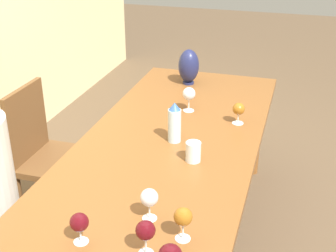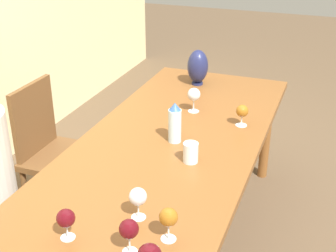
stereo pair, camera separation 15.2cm
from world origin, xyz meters
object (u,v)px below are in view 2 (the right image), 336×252
Objects in this scene: vase at (198,67)px; wine_glass_3 at (138,197)px; wine_glass_5 at (129,230)px; wine_glass_6 at (66,219)px; water_bottle at (175,123)px; chair_far at (55,149)px; wine_glass_0 at (193,95)px; wine_glass_2 at (242,111)px; water_tumbler at (191,152)px; wine_glass_1 at (168,218)px.

wine_glass_3 is (-1.55, -0.24, -0.03)m from vase.
wine_glass_5 reaches higher than wine_glass_6.
wine_glass_3 is 0.21m from wine_glass_5.
water_bottle is 0.25× the size of chair_far.
wine_glass_0 reaches higher than wine_glass_2.
water_bottle is at bearing 137.55° from wine_glass_2.
chair_far is at bearing 45.26° from wine_glass_5.
wine_glass_5 is (-0.70, 0.00, 0.05)m from water_tumbler.
wine_glass_5 is 1.43m from chair_far.
wine_glass_5 reaches higher than water_tumbler.
wine_glass_2 is at bearing -18.32° from wine_glass_6.
water_tumbler is 0.67× the size of wine_glass_0.
water_bottle is at bearing -7.04° from wine_glass_6.
vase is at bearing -41.73° from chair_far.
wine_glass_6 is at bearing -143.49° from chair_far.
vase is at bearing 15.59° from water_tumbler.
chair_far reaches higher than wine_glass_2.
wine_glass_6 is at bearing 160.26° from water_tumbler.
vase is at bearing 8.66° from wine_glass_3.
wine_glass_2 is (-0.09, -0.32, -0.02)m from wine_glass_0.
water_bottle reaches higher than chair_far.
water_tumbler is 1.09m from vase.
wine_glass_0 is (0.41, 0.03, 0.00)m from water_bottle.
wine_glass_5 is (-0.12, 0.11, 0.00)m from wine_glass_1.
water_bottle is at bearing -170.50° from vase.
wine_glass_0 is 1.30m from wine_glass_6.
wine_glass_0 is 1.07× the size of wine_glass_5.
wine_glass_5 reaches higher than wine_glass_1.
wine_glass_5 is at bearing -172.28° from wine_glass_0.
wine_glass_2 is 0.14× the size of chair_far.
chair_far is at bearing 83.69° from water_bottle.
vase is 1.95× the size of wine_glass_2.
water_bottle is at bearing 18.18° from wine_glass_1.
wine_glass_2 is at bearing -42.45° from water_bottle.
chair_far reaches higher than water_tumbler.
wine_glass_1 is 1.43m from chair_far.
wine_glass_2 is at bearing -141.73° from vase.
wine_glass_1 is 1.08m from wine_glass_2.
wine_glass_2 is 1.20m from chair_far.
vase is 0.70m from wine_glass_2.
water_tumbler is at bearing -140.35° from water_bottle.
water_bottle is 0.90× the size of vase.
wine_glass_1 is 0.99× the size of wine_glass_5.
water_tumbler is 0.52m from wine_glass_2.
wine_glass_0 is 1.10m from wine_glass_3.
wine_glass_3 is 1.26m from chair_far.
vase reaches higher than wine_glass_2.
wine_glass_5 reaches higher than wine_glass_3.
chair_far is (-0.78, 0.69, -0.38)m from vase.
water_tumbler is 0.80× the size of wine_glass_6.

